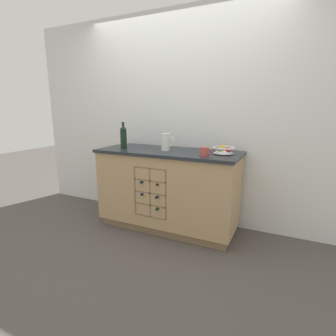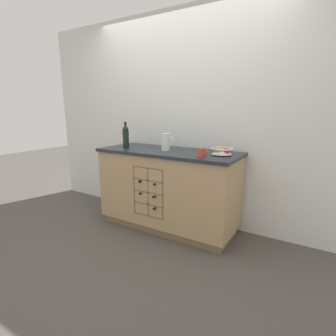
% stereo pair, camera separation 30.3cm
% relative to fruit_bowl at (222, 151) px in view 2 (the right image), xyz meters
% --- Properties ---
extents(ground_plane, '(14.00, 14.00, 0.00)m').
position_rel_fruit_bowl_xyz_m(ground_plane, '(-0.63, -0.03, -0.98)').
color(ground_plane, '#4C4742').
extents(back_wall, '(4.40, 0.06, 2.55)m').
position_rel_fruit_bowl_xyz_m(back_wall, '(-0.63, 0.34, 0.29)').
color(back_wall, silver).
rests_on(back_wall, ground_plane).
extents(kitchen_island, '(1.65, 0.67, 0.94)m').
position_rel_fruit_bowl_xyz_m(kitchen_island, '(-0.63, -0.04, -0.51)').
color(kitchen_island, olive).
rests_on(kitchen_island, ground_plane).
extents(fruit_bowl, '(0.23, 0.23, 0.09)m').
position_rel_fruit_bowl_xyz_m(fruit_bowl, '(0.00, 0.00, 0.00)').
color(fruit_bowl, silver).
rests_on(fruit_bowl, kitchen_island).
extents(white_pitcher, '(0.16, 0.10, 0.19)m').
position_rel_fruit_bowl_xyz_m(white_pitcher, '(-0.64, -0.05, 0.05)').
color(white_pitcher, silver).
rests_on(white_pitcher, kitchen_island).
extents(ceramic_mug, '(0.12, 0.09, 0.09)m').
position_rel_fruit_bowl_xyz_m(ceramic_mug, '(-0.14, -0.20, -0.00)').
color(ceramic_mug, '#B7473D').
rests_on(ceramic_mug, kitchen_island).
extents(standing_wine_bottle, '(0.08, 0.08, 0.31)m').
position_rel_fruit_bowl_xyz_m(standing_wine_bottle, '(-1.17, -0.12, 0.09)').
color(standing_wine_bottle, black).
rests_on(standing_wine_bottle, kitchen_island).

